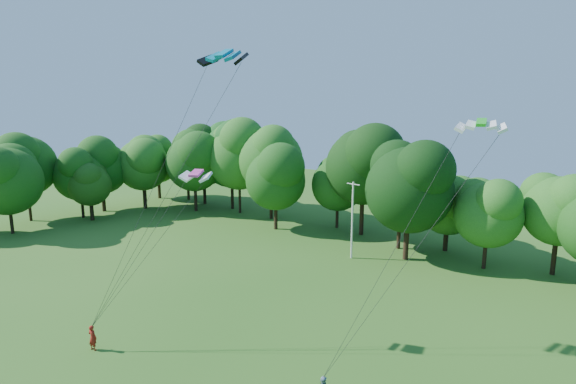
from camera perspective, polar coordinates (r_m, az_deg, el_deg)
The scene contains 8 objects.
utility_pole at distance 45.41m, azimuth 8.16°, elevation -3.48°, with size 1.56×0.31×7.83m.
kite_flyer_left at distance 32.17m, azimuth -23.57°, elevation -16.60°, with size 0.61×0.40×1.67m, color maroon.
kite_teal at distance 29.04m, azimuth -8.11°, elevation 17.02°, with size 3.26×2.03×0.70m.
kite_green at distance 24.21m, azimuth 23.35°, elevation 8.13°, with size 2.50×1.56×0.41m.
kite_pink at distance 28.77m, azimuth -11.59°, elevation 2.37°, with size 2.20×1.65×0.41m.
tree_back_west at distance 66.79m, azimuth -7.23°, elevation 5.59°, with size 10.10×10.10×14.69m.
tree_back_center at distance 45.33m, azimuth 15.18°, elevation 2.00°, with size 9.37×9.37×13.63m.
tree_flank_west at distance 65.43m, azimuth -23.93°, elevation 1.41°, with size 6.08×6.08×8.84m.
Camera 1 is at (18.19, -8.56, 15.16)m, focal length 28.00 mm.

